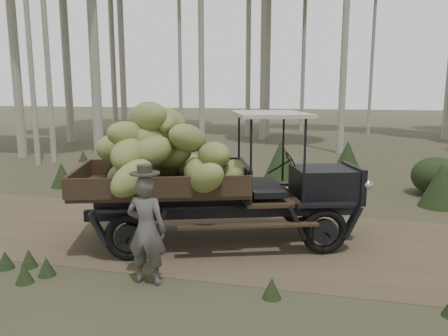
% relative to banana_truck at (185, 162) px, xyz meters
% --- Properties ---
extents(ground, '(120.00, 120.00, 0.00)m').
position_rel_banana_truck_xyz_m(ground, '(1.03, 0.40, -1.54)').
color(ground, '#473D2B').
rests_on(ground, ground).
extents(dirt_track, '(70.00, 4.00, 0.01)m').
position_rel_banana_truck_xyz_m(dirt_track, '(1.03, 0.40, -1.54)').
color(dirt_track, brown).
rests_on(dirt_track, ground).
extents(banana_truck, '(5.55, 3.58, 2.69)m').
position_rel_banana_truck_xyz_m(banana_truck, '(0.00, 0.00, 0.00)').
color(banana_truck, black).
rests_on(banana_truck, ground).
extents(farmer, '(0.60, 0.44, 1.79)m').
position_rel_banana_truck_xyz_m(farmer, '(0.01, -1.82, -0.70)').
color(farmer, '#4F4B48').
rests_on(farmer, ground).
extents(undergrowth, '(21.16, 22.00, 1.32)m').
position_rel_banana_truck_xyz_m(undergrowth, '(2.53, 1.01, -1.01)').
color(undergrowth, '#233319').
rests_on(undergrowth, ground).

